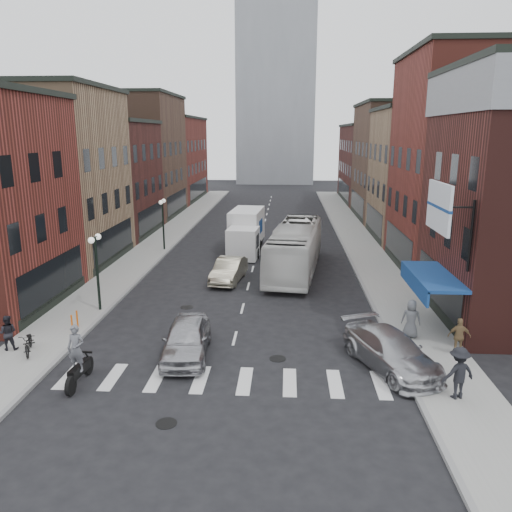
{
  "coord_description": "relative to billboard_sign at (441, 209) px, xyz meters",
  "views": [
    {
      "loc": [
        2.29,
        -20.15,
        9.14
      ],
      "look_at": [
        0.73,
        4.93,
        2.93
      ],
      "focal_mm": 35.0,
      "sensor_mm": 36.0,
      "label": 1
    }
  ],
  "objects": [
    {
      "name": "ground",
      "position": [
        -8.59,
        -0.5,
        -6.13
      ],
      "size": [
        160.0,
        160.0,
        0.0
      ],
      "primitive_type": "plane",
      "color": "black",
      "rests_on": "ground"
    },
    {
      "name": "sidewalk_left",
      "position": [
        -17.09,
        21.5,
        -6.06
      ],
      "size": [
        3.0,
        74.0,
        0.15
      ],
      "primitive_type": "cube",
      "color": "gray",
      "rests_on": "ground"
    },
    {
      "name": "sidewalk_right",
      "position": [
        -0.09,
        21.5,
        -6.06
      ],
      "size": [
        3.0,
        74.0,
        0.15
      ],
      "primitive_type": "cube",
      "color": "gray",
      "rests_on": "ground"
    },
    {
      "name": "curb_left",
      "position": [
        -15.59,
        21.5,
        -6.13
      ],
      "size": [
        0.2,
        74.0,
        0.16
      ],
      "primitive_type": "cube",
      "color": "gray",
      "rests_on": "ground"
    },
    {
      "name": "curb_right",
      "position": [
        -1.59,
        21.5,
        -6.13
      ],
      "size": [
        0.2,
        74.0,
        0.16
      ],
      "primitive_type": "cube",
      "color": "gray",
      "rests_on": "ground"
    },
    {
      "name": "crosswalk_stripes",
      "position": [
        -8.59,
        -3.5,
        -6.13
      ],
      "size": [
        12.0,
        2.2,
        0.01
      ],
      "primitive_type": "cube",
      "color": "silver",
      "rests_on": "ground"
    },
    {
      "name": "bldg_left_mid_a",
      "position": [
        -23.58,
        13.5,
        0.02
      ],
      "size": [
        10.3,
        10.2,
        12.3
      ],
      "color": "#86664A",
      "rests_on": "ground"
    },
    {
      "name": "bldg_left_mid_b",
      "position": [
        -23.58,
        23.5,
        -0.98
      ],
      "size": [
        10.3,
        10.2,
        10.3
      ],
      "color": "#401A17",
      "rests_on": "ground"
    },
    {
      "name": "bldg_left_far_a",
      "position": [
        -23.58,
        34.5,
        0.52
      ],
      "size": [
        10.3,
        12.2,
        13.3
      ],
      "color": "#523629",
      "rests_on": "ground"
    },
    {
      "name": "bldg_left_far_b",
      "position": [
        -23.58,
        48.5,
        -0.48
      ],
      "size": [
        10.3,
        16.2,
        11.3
      ],
      "color": "maroon",
      "rests_on": "ground"
    },
    {
      "name": "bldg_right_mid_a",
      "position": [
        6.41,
        13.5,
        1.02
      ],
      "size": [
        10.3,
        10.2,
        14.3
      ],
      "color": "maroon",
      "rests_on": "ground"
    },
    {
      "name": "bldg_right_mid_b",
      "position": [
        6.41,
        23.5,
        -0.48
      ],
      "size": [
        10.3,
        10.2,
        11.3
      ],
      "color": "#86664A",
      "rests_on": "ground"
    },
    {
      "name": "bldg_right_far_a",
      "position": [
        6.41,
        34.5,
        0.02
      ],
      "size": [
        10.3,
        12.2,
        12.3
      ],
      "color": "#523629",
      "rests_on": "ground"
    },
    {
      "name": "bldg_right_far_b",
      "position": [
        6.41,
        48.5,
        -0.98
      ],
      "size": [
        10.3,
        16.2,
        10.3
      ],
      "color": "#401A17",
      "rests_on": "ground"
    },
    {
      "name": "awning_blue",
      "position": [
        0.34,
        2.0,
        -3.5
      ],
      "size": [
        1.8,
        5.0,
        0.78
      ],
      "color": "navy",
      "rests_on": "ground"
    },
    {
      "name": "billboard_sign",
      "position": [
        0.0,
        0.0,
        0.0
      ],
      "size": [
        1.52,
        3.0,
        3.7
      ],
      "color": "black",
      "rests_on": "ground"
    },
    {
      "name": "distant_tower",
      "position": [
        -8.59,
        77.5,
        18.87
      ],
      "size": [
        14.0,
        14.0,
        50.0
      ],
      "primitive_type": "cube",
      "color": "#9399A0",
      "rests_on": "ground"
    },
    {
      "name": "streetlamp_near",
      "position": [
        -15.99,
        3.5,
        -3.22
      ],
      "size": [
        0.32,
        1.22,
        4.11
      ],
      "color": "black",
      "rests_on": "ground"
    },
    {
      "name": "streetlamp_far",
      "position": [
        -15.99,
        17.5,
        -3.22
      ],
      "size": [
        0.32,
        1.22,
        4.11
      ],
      "color": "black",
      "rests_on": "ground"
    },
    {
      "name": "bike_rack",
      "position": [
        -16.19,
        0.8,
        -5.58
      ],
      "size": [
        0.08,
        0.68,
        0.8
      ],
      "color": "#D8590C",
      "rests_on": "sidewalk_left"
    },
    {
      "name": "box_truck",
      "position": [
        -9.48,
        17.6,
        -4.54
      ],
      "size": [
        2.66,
        7.55,
        3.22
      ],
      "rotation": [
        0.0,
        0.0,
        -0.09
      ],
      "color": "silver",
      "rests_on": "ground"
    },
    {
      "name": "motorcycle_rider",
      "position": [
        -13.91,
        -4.18,
        -5.02
      ],
      "size": [
        0.68,
        2.33,
        2.37
      ],
      "rotation": [
        0.0,
        0.0,
        -0.08
      ],
      "color": "black",
      "rests_on": "ground"
    },
    {
      "name": "transit_bus",
      "position": [
        -5.68,
        12.06,
        -4.52
      ],
      "size": [
        4.16,
        11.84,
        3.23
      ],
      "primitive_type": "imported",
      "rotation": [
        0.0,
        0.0,
        -0.13
      ],
      "color": "silver",
      "rests_on": "ground"
    },
    {
      "name": "sedan_left_near",
      "position": [
        -10.41,
        -1.46,
        -5.35
      ],
      "size": [
        2.18,
        4.7,
        1.56
      ],
      "primitive_type": "imported",
      "rotation": [
        0.0,
        0.0,
        0.07
      ],
      "color": "#A9A9AE",
      "rests_on": "ground"
    },
    {
      "name": "sedan_left_far",
      "position": [
        -9.88,
        9.5,
        -5.4
      ],
      "size": [
        2.09,
        4.59,
        1.46
      ],
      "primitive_type": "imported",
      "rotation": [
        0.0,
        0.0,
        -0.13
      ],
      "color": "#A7A087",
      "rests_on": "ground"
    },
    {
      "name": "curb_car",
      "position": [
        -2.09,
        -2.09,
        -5.39
      ],
      "size": [
        3.9,
        5.5,
        1.48
      ],
      "primitive_type": "imported",
      "rotation": [
        0.0,
        0.0,
        0.4
      ],
      "color": "#B2B3B7",
      "rests_on": "ground"
    },
    {
      "name": "parked_bicycle",
      "position": [
        -17.0,
        -1.88,
        -5.51
      ],
      "size": [
        1.24,
        1.89,
        0.94
      ],
      "primitive_type": "imported",
      "rotation": [
        0.0,
        0.0,
        0.38
      ],
      "color": "black",
      "rests_on": "sidewalk_left"
    },
    {
      "name": "ped_left_solo",
      "position": [
        -18.03,
        -1.62,
        -5.22
      ],
      "size": [
        0.82,
        0.57,
        1.53
      ],
      "primitive_type": "imported",
      "rotation": [
        0.0,
        0.0,
        3.34
      ],
      "color": "black",
      "rests_on": "sidewalk_left"
    },
    {
      "name": "ped_right_a",
      "position": [
        -0.29,
        -4.5,
        -5.05
      ],
      "size": [
        1.34,
        0.94,
        1.87
      ],
      "primitive_type": "imported",
      "rotation": [
        0.0,
        0.0,
        3.45
      ],
      "color": "black",
      "rests_on": "sidewalk_right"
    },
    {
      "name": "ped_right_b",
      "position": [
        0.93,
        -0.89,
        -5.19
      ],
      "size": [
        0.96,
        0.54,
        1.58
      ],
      "primitive_type": "imported",
      "rotation": [
        0.0,
        0.0,
        3.05
      ],
      "color": "olive",
      "rests_on": "sidewalk_right"
    },
    {
      "name": "ped_right_c",
      "position": [
        -0.64,
        0.81,
        -5.11
      ],
      "size": [
        0.96,
        0.74,
        1.75
      ],
      "primitive_type": "imported",
      "rotation": [
        0.0,
        0.0,
        2.9
      ],
      "color": "#585B60",
      "rests_on": "sidewalk_right"
    }
  ]
}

